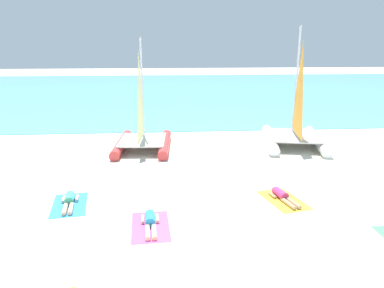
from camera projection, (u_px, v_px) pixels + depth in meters
The scene contains 10 objects.
ground_plane at pixel (186, 144), 19.30m from camera, with size 120.00×120.00×0.00m, color silver.
ocean_water at pixel (174, 90), 41.14m from camera, with size 120.00×40.00×0.05m, color #5BB2C1.
sailboat_red at pixel (143, 134), 18.18m from camera, with size 2.91×4.34×5.48m.
sailboat_white at pixel (295, 129), 18.82m from camera, with size 3.78×5.10×6.03m.
towel_leftmost at pixel (70, 205), 12.08m from camera, with size 1.10×1.90×0.01m, color #338CD8.
sunbather_leftmost at pixel (69, 200), 12.11m from camera, with size 0.63×1.57×0.30m.
towel_center_left at pixel (150, 226), 10.66m from camera, with size 1.10×1.90×0.01m, color #D84C99.
sunbather_center_left at pixel (150, 221), 10.69m from camera, with size 0.57×1.57×0.30m.
towel_center_right at pixel (283, 200), 12.45m from camera, with size 1.10×1.90×0.01m, color yellow.
sunbather_center_right at pixel (282, 196), 12.48m from camera, with size 0.76×1.56×0.30m.
Camera 1 is at (-1.10, -8.56, 5.19)m, focal length 34.08 mm.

